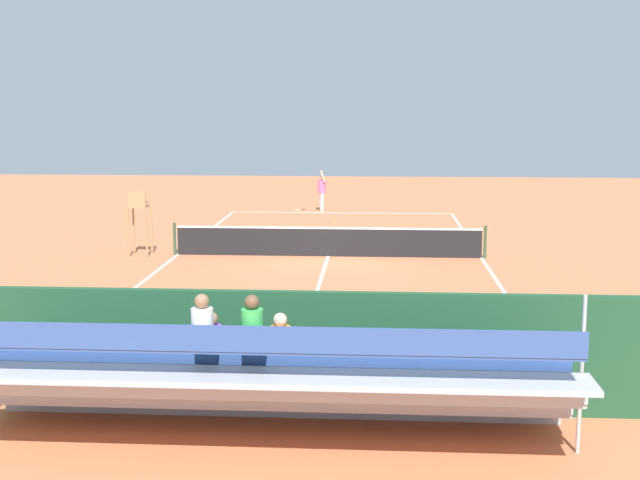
{
  "coord_description": "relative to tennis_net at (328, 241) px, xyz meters",
  "views": [
    {
      "loc": [
        -1.54,
        27.32,
        5.04
      ],
      "look_at": [
        0.0,
        4.0,
        1.2
      ],
      "focal_mm": 47.55,
      "sensor_mm": 36.0,
      "label": 1
    }
  ],
  "objects": [
    {
      "name": "ground_plane",
      "position": [
        0.0,
        0.0,
        -0.5
      ],
      "size": [
        60.0,
        60.0,
        0.0
      ],
      "primitive_type": "plane",
      "color": "#CC7047"
    },
    {
      "name": "tennis_net",
      "position": [
        0.0,
        0.0,
        0.0
      ],
      "size": [
        10.3,
        0.1,
        1.07
      ],
      "color": "black",
      "rests_on": "ground"
    },
    {
      "name": "backdrop_wall",
      "position": [
        0.0,
        14.0,
        0.5
      ],
      "size": [
        18.0,
        0.16,
        2.0
      ],
      "primitive_type": "cube",
      "color": "#1E4C2D",
      "rests_on": "ground"
    },
    {
      "name": "court_line_markings",
      "position": [
        0.0,
        -0.04,
        -0.5
      ],
      "size": [
        10.1,
        22.2,
        0.01
      ],
      "color": "white",
      "rests_on": "ground"
    },
    {
      "name": "tennis_racket",
      "position": [
        2.07,
        -11.86,
        -0.49
      ],
      "size": [
        0.57,
        0.43,
        0.03
      ],
      "color": "black",
      "rests_on": "ground"
    },
    {
      "name": "umpire_chair",
      "position": [
        6.2,
        0.26,
        0.81
      ],
      "size": [
        0.67,
        0.67,
        2.14
      ],
      "color": "#A88456",
      "rests_on": "ground"
    },
    {
      "name": "courtside_bench",
      "position": [
        -3.49,
        13.27,
        0.06
      ],
      "size": [
        1.8,
        0.4,
        0.93
      ],
      "color": "#9E754C",
      "rests_on": "ground"
    },
    {
      "name": "bleacher_stand",
      "position": [
        -0.04,
        15.37,
        0.43
      ],
      "size": [
        9.06,
        2.4,
        2.48
      ],
      "color": "#B2B2B7",
      "rests_on": "ground"
    },
    {
      "name": "equipment_bag",
      "position": [
        -1.68,
        13.4,
        -0.32
      ],
      "size": [
        0.9,
        0.36,
        0.36
      ],
      "primitive_type": "cube",
      "color": "#B22D2D",
      "rests_on": "ground"
    },
    {
      "name": "tennis_player",
      "position": [
        0.94,
        -11.46,
        0.51
      ],
      "size": [
        0.44,
        0.56,
        1.93
      ],
      "color": "white",
      "rests_on": "ground"
    },
    {
      "name": "tennis_ball_near",
      "position": [
        0.12,
        -7.52,
        -0.47
      ],
      "size": [
        0.07,
        0.07,
        0.07
      ],
      "primitive_type": "sphere",
      "color": "#CCDB33",
      "rests_on": "ground"
    }
  ]
}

